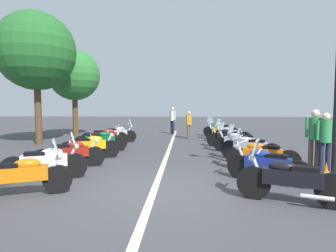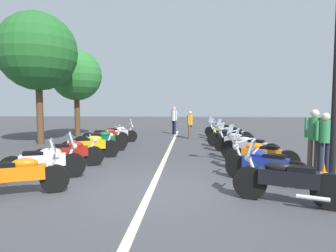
{
  "view_description": "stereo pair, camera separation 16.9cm",
  "coord_description": "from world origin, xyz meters",
  "px_view_note": "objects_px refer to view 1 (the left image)",
  "views": [
    {
      "loc": [
        -6.13,
        -0.69,
        1.91
      ],
      "look_at": [
        5.14,
        0.0,
        1.07
      ],
      "focal_mm": 29.95,
      "sensor_mm": 36.0,
      "label": 1
    },
    {
      "loc": [
        -6.13,
        -0.86,
        1.91
      ],
      "look_at": [
        5.14,
        0.0,
        1.07
      ],
      "focal_mm": 29.95,
      "sensor_mm": 36.0,
      "label": 2
    }
  ],
  "objects_px": {
    "bystander_2": "(189,123)",
    "motorcycle_right_row_4": "(238,142)",
    "motorcycle_right_row_0": "(290,179)",
    "roadside_tree_0": "(36,51)",
    "motorcycle_left_row_0": "(20,175)",
    "motorcycle_right_row_5": "(230,137)",
    "motorcycle_left_row_1": "(46,162)",
    "motorcycle_right_row_2": "(261,155)",
    "roadside_tree_1": "(74,75)",
    "motorcycle_right_row_1": "(267,164)",
    "motorcycle_left_row_2": "(70,153)",
    "motorcycle_left_row_6": "(116,134)",
    "motorcycle_left_row_3": "(90,146)",
    "motorcycle_right_row_6": "(230,134)",
    "traffic_cone_0": "(326,176)",
    "motorcycle_right_row_3": "(249,147)",
    "motorcycle_right_row_7": "(221,132)",
    "motorcycle_left_row_5": "(105,137)",
    "bystander_4": "(325,137)",
    "bystander_1": "(315,134)",
    "bystander_3": "(172,118)",
    "motorcycle_left_row_4": "(101,140)"
  },
  "relations": [
    {
      "from": "bystander_2",
      "to": "motorcycle_right_row_4",
      "type": "bearing_deg",
      "value": -44.63
    },
    {
      "from": "motorcycle_right_row_0",
      "to": "roadside_tree_0",
      "type": "distance_m",
      "value": 12.62
    },
    {
      "from": "motorcycle_left_row_0",
      "to": "motorcycle_right_row_5",
      "type": "relative_size",
      "value": 0.97
    },
    {
      "from": "motorcycle_left_row_1",
      "to": "motorcycle_right_row_5",
      "type": "xyz_separation_m",
      "value": [
        5.92,
        -5.56,
        -0.01
      ]
    },
    {
      "from": "motorcycle_right_row_2",
      "to": "roadside_tree_1",
      "type": "bearing_deg",
      "value": -24.15
    },
    {
      "from": "motorcycle_right_row_1",
      "to": "roadside_tree_1",
      "type": "distance_m",
      "value": 13.55
    },
    {
      "from": "motorcycle_right_row_2",
      "to": "motorcycle_right_row_5",
      "type": "xyz_separation_m",
      "value": [
        4.52,
        0.21,
        -0.01
      ]
    },
    {
      "from": "motorcycle_left_row_2",
      "to": "motorcycle_left_row_1",
      "type": "bearing_deg",
      "value": -114.89
    },
    {
      "from": "motorcycle_right_row_2",
      "to": "motorcycle_right_row_1",
      "type": "bearing_deg",
      "value": 100.12
    },
    {
      "from": "motorcycle_left_row_6",
      "to": "motorcycle_left_row_3",
      "type": "bearing_deg",
      "value": -108.2
    },
    {
      "from": "motorcycle_right_row_1",
      "to": "motorcycle_right_row_6",
      "type": "distance_m",
      "value": 7.08
    },
    {
      "from": "motorcycle_left_row_0",
      "to": "motorcycle_left_row_6",
      "type": "relative_size",
      "value": 0.99
    },
    {
      "from": "traffic_cone_0",
      "to": "motorcycle_right_row_3",
      "type": "bearing_deg",
      "value": 18.25
    },
    {
      "from": "motorcycle_right_row_2",
      "to": "bystander_2",
      "type": "bearing_deg",
      "value": -55.9
    },
    {
      "from": "motorcycle_right_row_3",
      "to": "motorcycle_right_row_7",
      "type": "distance_m",
      "value": 5.85
    },
    {
      "from": "motorcycle_left_row_5",
      "to": "motorcycle_right_row_0",
      "type": "bearing_deg",
      "value": -64.85
    },
    {
      "from": "motorcycle_right_row_7",
      "to": "roadside_tree_0",
      "type": "relative_size",
      "value": 0.28
    },
    {
      "from": "motorcycle_left_row_6",
      "to": "bystander_4",
      "type": "height_order",
      "value": "bystander_4"
    },
    {
      "from": "bystander_1",
      "to": "motorcycle_left_row_0",
      "type": "bearing_deg",
      "value": -53.98
    },
    {
      "from": "motorcycle_right_row_5",
      "to": "motorcycle_left_row_1",
      "type": "bearing_deg",
      "value": 65.9
    },
    {
      "from": "motorcycle_right_row_2",
      "to": "traffic_cone_0",
      "type": "bearing_deg",
      "value": 140.47
    },
    {
      "from": "motorcycle_right_row_4",
      "to": "bystander_1",
      "type": "relative_size",
      "value": 1.08
    },
    {
      "from": "motorcycle_right_row_0",
      "to": "traffic_cone_0",
      "type": "xyz_separation_m",
      "value": [
        1.08,
        -1.2,
        -0.19
      ]
    },
    {
      "from": "motorcycle_right_row_1",
      "to": "bystander_4",
      "type": "bearing_deg",
      "value": -115.44
    },
    {
      "from": "motorcycle_left_row_6",
      "to": "motorcycle_right_row_2",
      "type": "height_order",
      "value": "motorcycle_right_row_2"
    },
    {
      "from": "bystander_3",
      "to": "motorcycle_right_row_4",
      "type": "bearing_deg",
      "value": 65.97
    },
    {
      "from": "motorcycle_left_row_0",
      "to": "bystander_3",
      "type": "distance_m",
      "value": 13.13
    },
    {
      "from": "motorcycle_left_row_1",
      "to": "roadside_tree_0",
      "type": "xyz_separation_m",
      "value": [
        6.32,
        3.58,
        4.0
      ]
    },
    {
      "from": "motorcycle_right_row_0",
      "to": "roadside_tree_1",
      "type": "distance_m",
      "value": 14.68
    },
    {
      "from": "motorcycle_right_row_4",
      "to": "traffic_cone_0",
      "type": "relative_size",
      "value": 3.15
    },
    {
      "from": "motorcycle_right_row_0",
      "to": "motorcycle_right_row_1",
      "type": "distance_m",
      "value": 1.49
    },
    {
      "from": "motorcycle_right_row_3",
      "to": "bystander_3",
      "type": "relative_size",
      "value": 1.05
    },
    {
      "from": "motorcycle_right_row_6",
      "to": "roadside_tree_1",
      "type": "distance_m",
      "value": 9.94
    },
    {
      "from": "motorcycle_left_row_6",
      "to": "bystander_4",
      "type": "relative_size",
      "value": 1.19
    },
    {
      "from": "motorcycle_left_row_2",
      "to": "motorcycle_left_row_6",
      "type": "relative_size",
      "value": 0.99
    },
    {
      "from": "motorcycle_right_row_3",
      "to": "motorcycle_left_row_4",
      "type": "bearing_deg",
      "value": 16.81
    },
    {
      "from": "motorcycle_left_row_2",
      "to": "motorcycle_right_row_7",
      "type": "xyz_separation_m",
      "value": [
        7.27,
        -5.5,
        0.01
      ]
    },
    {
      "from": "motorcycle_right_row_7",
      "to": "roadside_tree_1",
      "type": "distance_m",
      "value": 9.39
    },
    {
      "from": "traffic_cone_0",
      "to": "roadside_tree_1",
      "type": "distance_m",
      "value": 14.69
    },
    {
      "from": "motorcycle_left_row_2",
      "to": "motorcycle_left_row_4",
      "type": "xyz_separation_m",
      "value": [
        2.92,
        -0.06,
        0.02
      ]
    },
    {
      "from": "motorcycle_right_row_6",
      "to": "motorcycle_right_row_2",
      "type": "bearing_deg",
      "value": 120.0
    },
    {
      "from": "motorcycle_left_row_5",
      "to": "bystander_4",
      "type": "height_order",
      "value": "bystander_4"
    },
    {
      "from": "motorcycle_right_row_1",
      "to": "bystander_4",
      "type": "height_order",
      "value": "bystander_4"
    },
    {
      "from": "motorcycle_left_row_2",
      "to": "motorcycle_right_row_7",
      "type": "relative_size",
      "value": 1.11
    },
    {
      "from": "motorcycle_right_row_6",
      "to": "roadside_tree_1",
      "type": "height_order",
      "value": "roadside_tree_1"
    },
    {
      "from": "motorcycle_left_row_4",
      "to": "motorcycle_left_row_1",
      "type": "bearing_deg",
      "value": -116.93
    },
    {
      "from": "motorcycle_right_row_4",
      "to": "roadside_tree_0",
      "type": "xyz_separation_m",
      "value": [
        1.92,
        9.25,
        4.01
      ]
    },
    {
      "from": "motorcycle_right_row_7",
      "to": "bystander_3",
      "type": "distance_m",
      "value": 4.06
    },
    {
      "from": "motorcycle_left_row_0",
      "to": "roadside_tree_1",
      "type": "distance_m",
      "value": 12.16
    },
    {
      "from": "motorcycle_right_row_6",
      "to": "roadside_tree_0",
      "type": "relative_size",
      "value": 0.29
    }
  ]
}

